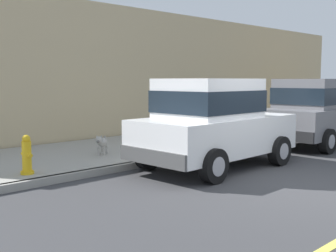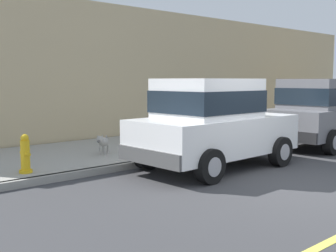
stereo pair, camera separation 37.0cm
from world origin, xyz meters
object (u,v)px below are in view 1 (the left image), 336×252
object	(u,v)px
dog_grey	(102,142)
fire_hydrant	(27,156)
car_grey_hatchback	(315,111)
car_white_hatchback	(213,122)

from	to	relation	value
dog_grey	fire_hydrant	world-z (taller)	fire_hydrant
car_grey_hatchback	dog_grey	size ratio (longest dim) A/B	6.29
car_grey_hatchback	dog_grey	world-z (taller)	car_grey_hatchback
car_grey_hatchback	fire_hydrant	bearing A→B (deg)	-101.25
car_white_hatchback	car_grey_hatchback	distance (m)	4.44
car_white_hatchback	fire_hydrant	distance (m)	3.75
dog_grey	fire_hydrant	bearing A→B (deg)	-71.32
dog_grey	fire_hydrant	distance (m)	2.28
car_white_hatchback	fire_hydrant	xyz separation A→B (m)	(-1.56, -3.38, -0.50)
car_white_hatchback	fire_hydrant	size ratio (longest dim) A/B	5.31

